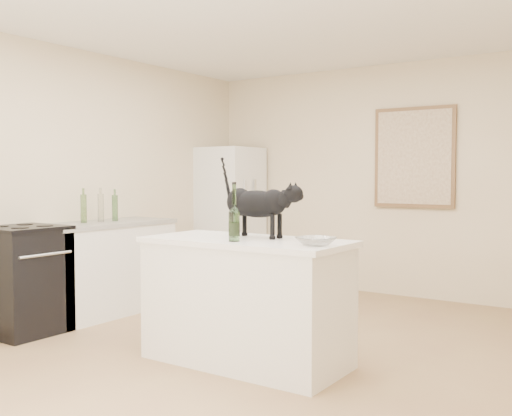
% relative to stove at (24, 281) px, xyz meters
% --- Properties ---
extents(floor, '(5.50, 5.50, 0.00)m').
position_rel_stove_xyz_m(floor, '(1.95, 0.60, -0.45)').
color(floor, '#A38557').
rests_on(floor, ground).
extents(ceiling, '(5.50, 5.50, 0.00)m').
position_rel_stove_xyz_m(ceiling, '(1.95, 0.60, 2.15)').
color(ceiling, white).
rests_on(ceiling, ground).
extents(wall_back, '(4.50, 0.00, 4.50)m').
position_rel_stove_xyz_m(wall_back, '(1.95, 3.35, 0.85)').
color(wall_back, beige).
rests_on(wall_back, ground).
extents(wall_left, '(0.00, 5.50, 5.50)m').
position_rel_stove_xyz_m(wall_left, '(-0.30, 0.60, 0.85)').
color(wall_left, beige).
rests_on(wall_left, ground).
extents(island_base, '(1.44, 0.67, 0.86)m').
position_rel_stove_xyz_m(island_base, '(2.05, 0.40, -0.02)').
color(island_base, white).
rests_on(island_base, floor).
extents(island_top, '(1.50, 0.70, 0.04)m').
position_rel_stove_xyz_m(island_top, '(2.05, 0.40, 0.43)').
color(island_top, white).
rests_on(island_top, island_base).
extents(left_cabinets, '(0.60, 1.40, 0.86)m').
position_rel_stove_xyz_m(left_cabinets, '(0.00, 0.90, -0.02)').
color(left_cabinets, white).
rests_on(left_cabinets, floor).
extents(left_countertop, '(0.62, 1.44, 0.04)m').
position_rel_stove_xyz_m(left_countertop, '(0.00, 0.90, 0.43)').
color(left_countertop, gray).
rests_on(left_countertop, left_cabinets).
extents(stove, '(0.60, 0.60, 0.90)m').
position_rel_stove_xyz_m(stove, '(0.00, 0.00, 0.00)').
color(stove, black).
rests_on(stove, floor).
extents(fridge, '(0.68, 0.68, 1.70)m').
position_rel_stove_xyz_m(fridge, '(0.00, 2.95, 0.40)').
color(fridge, white).
rests_on(fridge, floor).
extents(artwork_frame, '(0.90, 0.03, 1.10)m').
position_rel_stove_xyz_m(artwork_frame, '(2.25, 3.32, 1.10)').
color(artwork_frame, brown).
rests_on(artwork_frame, wall_back).
extents(artwork_canvas, '(0.82, 0.00, 1.02)m').
position_rel_stove_xyz_m(artwork_canvas, '(2.25, 3.30, 1.10)').
color(artwork_canvas, beige).
rests_on(artwork_canvas, wall_back).
extents(black_cat, '(0.63, 0.20, 0.44)m').
position_rel_stove_xyz_m(black_cat, '(2.06, 0.52, 0.67)').
color(black_cat, black).
rests_on(black_cat, island_top).
extents(wine_bottle, '(0.10, 0.10, 0.36)m').
position_rel_stove_xyz_m(wine_bottle, '(2.07, 0.22, 0.63)').
color(wine_bottle, '#255120').
rests_on(wine_bottle, island_top).
extents(glass_bowl, '(0.29, 0.29, 0.06)m').
position_rel_stove_xyz_m(glass_bowl, '(2.67, 0.30, 0.48)').
color(glass_bowl, silver).
rests_on(glass_bowl, island_top).
extents(fridge_paper, '(0.04, 0.11, 0.15)m').
position_rel_stove_xyz_m(fridge_paper, '(0.34, 3.04, 0.78)').
color(fridge_paper, beige).
rests_on(fridge_paper, fridge).
extents(counter_bottle_cluster, '(0.12, 0.40, 0.27)m').
position_rel_stove_xyz_m(counter_bottle_cluster, '(-0.02, 0.87, 0.58)').
color(counter_bottle_cluster, '#2F6121').
rests_on(counter_bottle_cluster, left_countertop).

